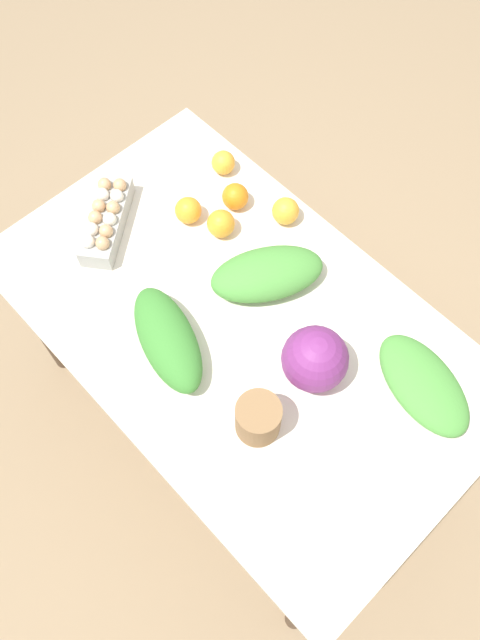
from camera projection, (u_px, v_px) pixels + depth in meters
name	position (u px, v px, depth m)	size (l,w,h in m)	color
ground_plane	(240.00, 413.00, 2.31)	(8.00, 8.00, 0.00)	#937A5B
dining_table	(240.00, 340.00, 1.74)	(1.36, 0.82, 0.74)	silver
cabbage_purple	(315.00, 359.00, 1.51)	(0.17, 0.17, 0.17)	#7A2D75
egg_carton	(106.00, 219.00, 1.75)	(0.24, 0.28, 0.09)	#A8A8A3
paper_bag	(258.00, 418.00, 1.47)	(0.11, 0.11, 0.12)	olive
greens_bunch_scallion	(168.00, 339.00, 1.57)	(0.32, 0.14, 0.10)	#3D8433
greens_bunch_kale	(267.00, 274.00, 1.66)	(0.31, 0.16, 0.09)	#4C933D
greens_bunch_beet_tops	(423.00, 384.00, 1.53)	(0.30, 0.16, 0.07)	#4C933D
orange_0	(221.00, 224.00, 1.74)	(0.08, 0.08, 0.08)	orange
orange_1	(188.00, 210.00, 1.77)	(0.08, 0.08, 0.08)	orange
orange_2	(235.00, 197.00, 1.79)	(0.08, 0.08, 0.08)	orange
orange_3	(286.00, 211.00, 1.76)	(0.08, 0.08, 0.08)	#F9A833
orange_4	(223.00, 163.00, 1.85)	(0.07, 0.07, 0.07)	#F9A833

